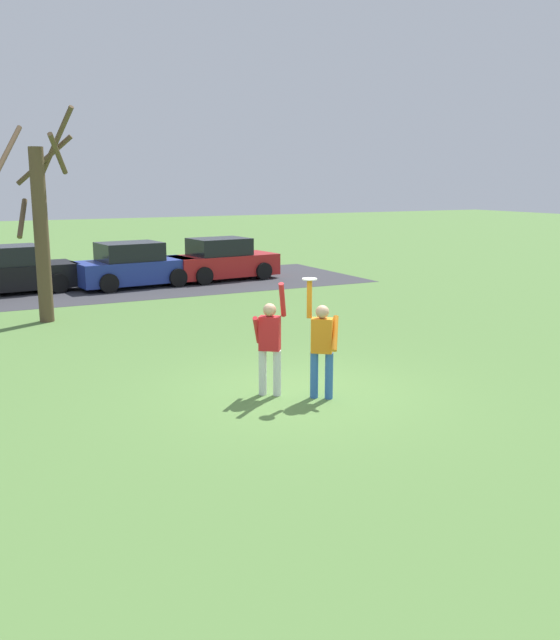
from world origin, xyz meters
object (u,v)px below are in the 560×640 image
frisbee_disc (310,279)px  parked_car_red (222,261)px  parked_car_black (11,271)px  bare_tree_tall (41,222)px  person_catcher (322,343)px  parked_car_blue (133,266)px  person_defender (270,341)px

frisbee_disc → parked_car_red: bearing=73.0°
frisbee_disc → parked_car_black: frisbee_disc is taller
parked_car_black → bare_tree_tall: 5.88m
person_catcher → parked_car_blue: person_catcher is taller
frisbee_disc → parked_car_blue: 14.22m
parked_car_black → frisbee_disc: bearing=-83.2°
frisbee_disc → parked_car_black: (-3.18, 14.66, -1.37)m
person_defender → frisbee_disc: frisbee_disc is taller
parked_car_blue → parked_car_red: bearing=-1.5°
parked_car_red → bare_tree_tall: (-7.33, -5.26, 1.94)m
frisbee_disc → person_defender: bearing=141.4°
person_catcher → parked_car_red: bearing=-67.6°
parked_car_red → parked_car_blue: bearing=178.5°
parked_car_black → parked_car_blue: same height
frisbee_disc → parked_car_black: size_ratio=0.06×
person_catcher → parked_car_red: size_ratio=0.49×
person_catcher → parked_car_black: size_ratio=0.49×
frisbee_disc → parked_car_red: (4.39, 14.38, -1.37)m
parked_car_black → bare_tree_tall: bearing=-93.0°
person_defender → bare_tree_tall: size_ratio=0.36×
person_catcher → person_defender: 0.92m
parked_car_blue → parked_car_red: 3.54m
person_defender → frisbee_disc: 1.31m
parked_car_black → bare_tree_tall: bare_tree_tall is taller
parked_car_blue → person_defender: bearing=-101.3°
frisbee_disc → bare_tree_tall: bearing=107.9°
bare_tree_tall → person_defender: bearing=-74.5°
person_catcher → parked_car_black: 15.18m
frisbee_disc → parked_car_blue: bearing=86.5°
frisbee_disc → parked_car_blue: frisbee_disc is taller
frisbee_disc → parked_car_red: size_ratio=0.06×
bare_tree_tall → parked_car_blue: bearing=52.9°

